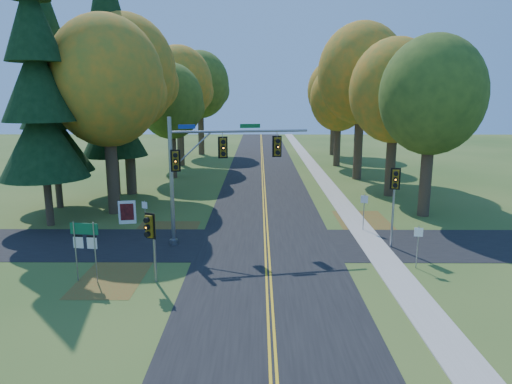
{
  "coord_description": "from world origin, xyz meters",
  "views": [
    {
      "loc": [
        -0.47,
        -23.52,
        8.55
      ],
      "look_at": [
        -0.63,
        1.77,
        3.2
      ],
      "focal_mm": 32.0,
      "sensor_mm": 36.0,
      "label": 1
    }
  ],
  "objects_px": {
    "route_sign_cluster": "(85,240)",
    "info_kiosk": "(127,212)",
    "traffic_mast": "(207,163)",
    "east_signal_pole": "(395,188)"
  },
  "relations": [
    {
      "from": "east_signal_pole",
      "to": "info_kiosk",
      "type": "height_order",
      "value": "east_signal_pole"
    },
    {
      "from": "traffic_mast",
      "to": "route_sign_cluster",
      "type": "relative_size",
      "value": 2.76
    },
    {
      "from": "traffic_mast",
      "to": "route_sign_cluster",
      "type": "height_order",
      "value": "traffic_mast"
    },
    {
      "from": "route_sign_cluster",
      "to": "info_kiosk",
      "type": "distance_m",
      "value": 10.03
    },
    {
      "from": "traffic_mast",
      "to": "info_kiosk",
      "type": "xyz_separation_m",
      "value": [
        -5.96,
        4.13,
        -3.97
      ]
    },
    {
      "from": "east_signal_pole",
      "to": "route_sign_cluster",
      "type": "relative_size",
      "value": 1.6
    },
    {
      "from": "route_sign_cluster",
      "to": "east_signal_pole",
      "type": "bearing_deg",
      "value": 25.86
    },
    {
      "from": "traffic_mast",
      "to": "info_kiosk",
      "type": "bearing_deg",
      "value": 134.9
    },
    {
      "from": "info_kiosk",
      "to": "traffic_mast",
      "type": "bearing_deg",
      "value": -44.06
    },
    {
      "from": "route_sign_cluster",
      "to": "traffic_mast",
      "type": "bearing_deg",
      "value": 57.31
    }
  ]
}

